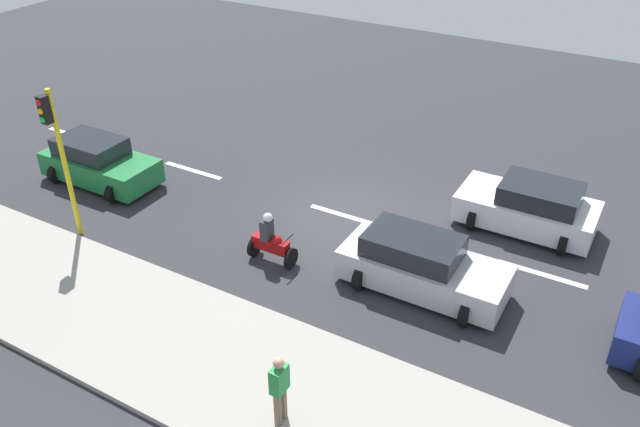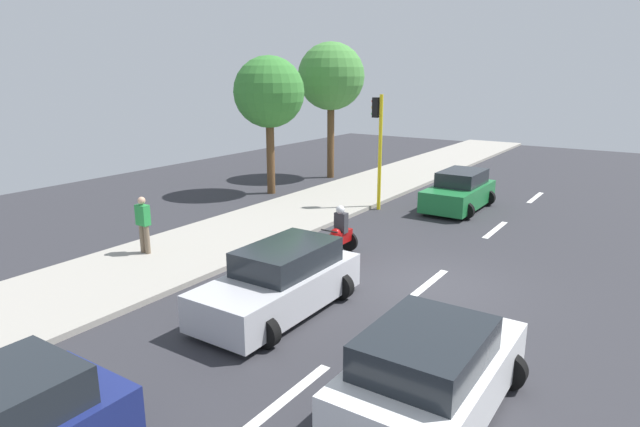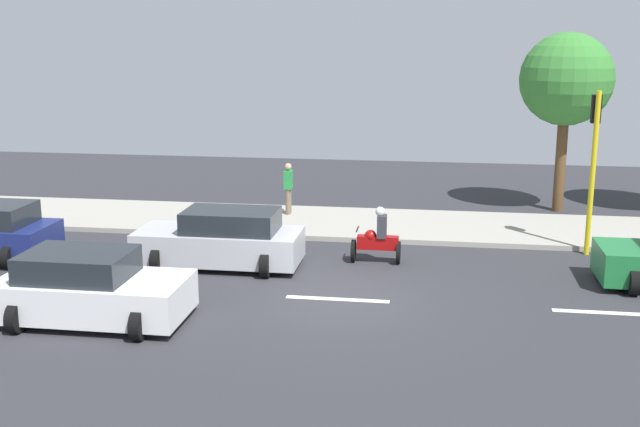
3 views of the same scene
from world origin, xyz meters
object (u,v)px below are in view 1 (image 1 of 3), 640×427
(car_green, at_px, (99,162))
(car_silver, at_px, (421,265))
(motorcycle, at_px, (271,242))
(car_white, at_px, (529,207))
(traffic_light_corner, at_px, (57,145))
(pedestrian_near_signal, at_px, (280,388))

(car_green, xyz_separation_m, car_silver, (0.05, 11.52, 0.00))
(motorcycle, bearing_deg, car_white, 132.61)
(car_green, distance_m, motorcycle, 7.58)
(car_white, height_order, traffic_light_corner, traffic_light_corner)
(car_silver, bearing_deg, motorcycle, -76.96)
(motorcycle, bearing_deg, car_green, -97.44)
(pedestrian_near_signal, distance_m, traffic_light_corner, 9.62)
(car_white, distance_m, pedestrian_near_signal, 10.16)
(traffic_light_corner, bearing_deg, pedestrian_near_signal, 72.09)
(pedestrian_near_signal, height_order, traffic_light_corner, traffic_light_corner)
(car_white, relative_size, traffic_light_corner, 0.88)
(car_white, bearing_deg, car_green, -72.19)
(car_green, relative_size, traffic_light_corner, 0.88)
(car_white, relative_size, car_green, 1.00)
(car_silver, height_order, motorcycle, motorcycle)
(car_silver, height_order, pedestrian_near_signal, pedestrian_near_signal)
(car_silver, xyz_separation_m, pedestrian_near_signal, (5.58, -0.71, 0.35))
(pedestrian_near_signal, bearing_deg, car_green, -117.50)
(pedestrian_near_signal, bearing_deg, motorcycle, -144.66)
(motorcycle, height_order, pedestrian_near_signal, pedestrian_near_signal)
(car_green, relative_size, car_silver, 0.92)
(traffic_light_corner, bearing_deg, car_white, 121.52)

